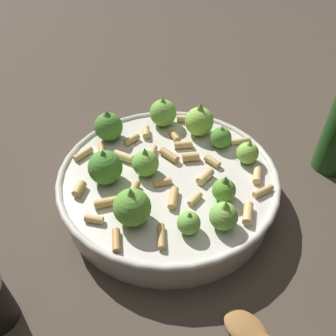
# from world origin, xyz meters

# --- Properties ---
(ground_plane) EXTENTS (2.40, 2.40, 0.00)m
(ground_plane) POSITION_xyz_m (0.00, 0.00, 0.00)
(ground_plane) COLOR #42382D
(cooking_pan) EXTENTS (0.32, 0.32, 0.11)m
(cooking_pan) POSITION_xyz_m (-0.00, -0.00, 0.03)
(cooking_pan) COLOR beige
(cooking_pan) RESTS_ON ground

